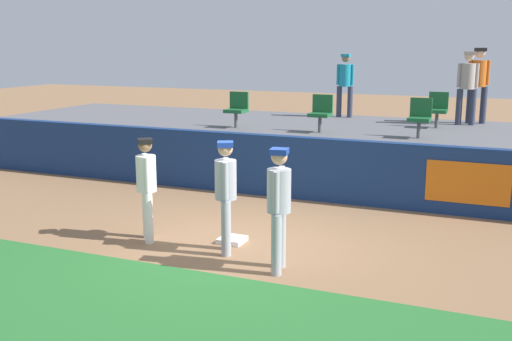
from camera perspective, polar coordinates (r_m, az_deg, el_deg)
name	(u,v)px	position (r m, az deg, el deg)	size (l,w,h in m)	color
ground_plane	(233,246)	(9.80, -2.15, -7.08)	(60.00, 60.00, 0.00)	#846042
grass_foreground_strip	(143,310)	(7.70, -10.51, -12.69)	(18.00, 2.80, 0.01)	#26662B
first_base	(232,240)	(9.97, -2.25, -6.50)	(0.40, 0.40, 0.08)	white
player_fielder_home	(147,182)	(9.98, -10.18, -1.09)	(0.45, 0.55, 1.69)	white
player_runner_visitor	(226,189)	(9.24, -2.85, -1.76)	(0.44, 0.45, 1.73)	#9EA3AD
player_coach_visitor	(279,201)	(8.47, 2.15, -2.89)	(0.39, 0.49, 1.76)	#9EA3AD
field_wall	(302,168)	(12.61, 4.31, 0.24)	(18.00, 0.26, 1.29)	navy
bleacher_platform	(335,150)	(15.04, 7.39, 1.88)	(18.00, 4.80, 1.20)	#59595E
seat_front_right	(420,116)	(13.37, 15.08, 4.97)	(0.45, 0.44, 0.84)	#4C4C51
seat_back_right	(438,108)	(15.12, 16.63, 5.64)	(0.45, 0.44, 0.84)	#4C4C51
seat_front_center	(321,111)	(13.83, 6.10, 5.53)	(0.47, 0.44, 0.84)	#4C4C51
seat_front_left	(237,108)	(14.56, -1.78, 5.91)	(0.47, 0.44, 0.84)	#4C4C51
spectator_hooded	(345,81)	(16.73, 8.34, 8.30)	(0.47, 0.33, 1.69)	#33384C
spectator_capped	(467,83)	(15.81, 19.17, 7.77)	(0.49, 0.39, 1.78)	#33384C
spectator_casual	(478,80)	(16.20, 20.08, 7.96)	(0.51, 0.43, 1.86)	#33384C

